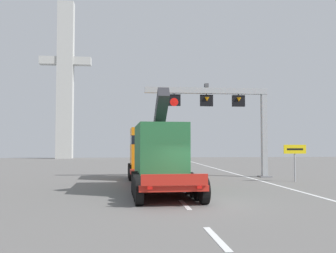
{
  "coord_description": "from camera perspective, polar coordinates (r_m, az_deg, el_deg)",
  "views": [
    {
      "loc": [
        -2.8,
        -15.86,
        2.48
      ],
      "look_at": [
        -0.35,
        7.2,
        3.59
      ],
      "focal_mm": 40.19,
      "sensor_mm": 36.0,
      "label": 1
    }
  ],
  "objects": [
    {
      "name": "heavy_haul_truck_red",
      "position": [
        22.9,
        -2.06,
        -3.97
      ],
      "size": [
        3.35,
        14.12,
        5.3
      ],
      "color": "red",
      "rests_on": "ground"
    },
    {
      "name": "bridge_pylon_distant",
      "position": [
        69.97,
        -15.31,
        7.16
      ],
      "size": [
        9.0,
        2.0,
        28.03
      ],
      "color": "#B7B7B2",
      "rests_on": "ground"
    },
    {
      "name": "exit_sign_yellow",
      "position": [
        26.56,
        18.68,
        -3.89
      ],
      "size": [
        1.54,
        0.15,
        2.46
      ],
      "color": "#9EA0A5",
      "rests_on": "ground"
    },
    {
      "name": "overhead_lane_gantry",
      "position": [
        28.91,
        8.63,
        3.03
      ],
      "size": [
        9.61,
        0.9,
        7.09
      ],
      "color": "#9EA0A5",
      "rests_on": "ground"
    },
    {
      "name": "edge_line_right",
      "position": [
        29.38,
        11.9,
        -7.52
      ],
      "size": [
        0.2,
        63.0,
        0.01
      ],
      "primitive_type": "cube",
      "color": "silver",
      "rests_on": "ground"
    },
    {
      "name": "ground",
      "position": [
        16.3,
        3.98,
        -11.49
      ],
      "size": [
        112.0,
        112.0,
        0.0
      ],
      "primitive_type": "plane",
      "color": "slate"
    },
    {
      "name": "lane_markings",
      "position": [
        38.07,
        -2.55,
        -6.47
      ],
      "size": [
        0.2,
        58.71,
        0.01
      ],
      "color": "silver",
      "rests_on": "ground"
    }
  ]
}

